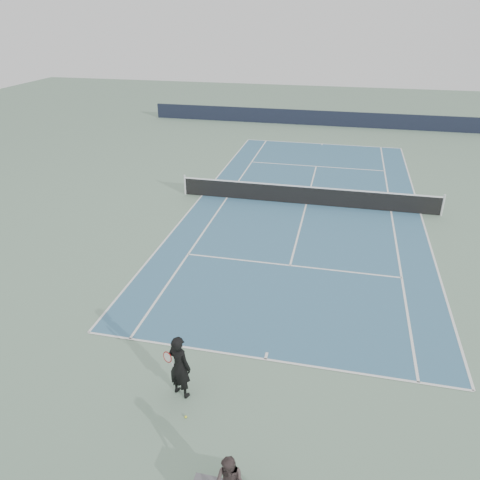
# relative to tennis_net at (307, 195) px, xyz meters

# --- Properties ---
(ground) EXTENTS (80.00, 80.00, 0.00)m
(ground) POSITION_rel_tennis_net_xyz_m (0.00, 0.00, -0.50)
(ground) COLOR slate
(court_surface) EXTENTS (10.97, 23.77, 0.01)m
(court_surface) POSITION_rel_tennis_net_xyz_m (0.00, 0.00, -0.50)
(court_surface) COLOR #376482
(court_surface) RESTS_ON ground
(tennis_net) EXTENTS (12.90, 0.10, 1.07)m
(tennis_net) POSITION_rel_tennis_net_xyz_m (0.00, 0.00, 0.00)
(tennis_net) COLOR silver
(tennis_net) RESTS_ON ground
(windscreen_far) EXTENTS (30.00, 0.25, 1.20)m
(windscreen_far) POSITION_rel_tennis_net_xyz_m (0.00, 17.88, 0.10)
(windscreen_far) COLOR black
(windscreen_far) RESTS_ON ground
(tennis_player) EXTENTS (0.86, 0.70, 1.80)m
(tennis_player) POSITION_rel_tennis_net_xyz_m (-1.88, -13.62, 0.40)
(tennis_player) COLOR black
(tennis_player) RESTS_ON ground
(tennis_ball) EXTENTS (0.06, 0.06, 0.06)m
(tennis_ball) POSITION_rel_tennis_net_xyz_m (-1.52, -14.37, -0.47)
(tennis_ball) COLOR yellow
(tennis_ball) RESTS_ON ground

